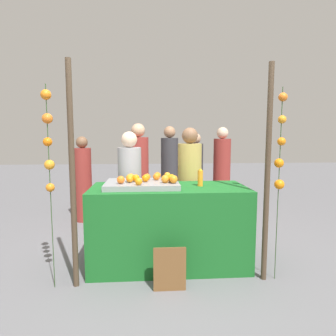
% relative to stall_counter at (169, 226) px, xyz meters
% --- Properties ---
extents(ground_plane, '(24.00, 24.00, 0.00)m').
position_rel_stall_counter_xyz_m(ground_plane, '(0.00, 0.00, -0.46)').
color(ground_plane, slate).
extents(stall_counter, '(1.79, 0.79, 0.93)m').
position_rel_stall_counter_xyz_m(stall_counter, '(0.00, 0.00, 0.00)').
color(stall_counter, '#196023').
rests_on(stall_counter, ground_plane).
extents(orange_tray, '(0.83, 0.60, 0.06)m').
position_rel_stall_counter_xyz_m(orange_tray, '(-0.31, 0.02, 0.49)').
color(orange_tray, gray).
rests_on(orange_tray, stall_counter).
extents(orange_0, '(0.08, 0.08, 0.08)m').
position_rel_stall_counter_xyz_m(orange_0, '(-0.27, -0.00, 0.56)').
color(orange_0, orange).
rests_on(orange_0, orange_tray).
extents(orange_1, '(0.08, 0.08, 0.08)m').
position_rel_stall_counter_xyz_m(orange_1, '(-0.38, 0.01, 0.57)').
color(orange_1, orange).
rests_on(orange_1, orange_tray).
extents(orange_2, '(0.08, 0.08, 0.08)m').
position_rel_stall_counter_xyz_m(orange_2, '(-0.14, 0.12, 0.56)').
color(orange_2, orange).
rests_on(orange_2, orange_tray).
extents(orange_3, '(0.09, 0.09, 0.09)m').
position_rel_stall_counter_xyz_m(orange_3, '(0.03, -0.04, 0.57)').
color(orange_3, orange).
rests_on(orange_3, orange_tray).
extents(orange_4, '(0.08, 0.08, 0.08)m').
position_rel_stall_counter_xyz_m(orange_4, '(-0.12, 0.24, 0.56)').
color(orange_4, orange).
rests_on(orange_4, orange_tray).
extents(orange_5, '(0.09, 0.09, 0.09)m').
position_rel_stall_counter_xyz_m(orange_5, '(-0.54, -0.10, 0.57)').
color(orange_5, orange).
rests_on(orange_5, orange_tray).
extents(orange_6, '(0.08, 0.08, 0.08)m').
position_rel_stall_counter_xyz_m(orange_6, '(0.00, 0.26, 0.56)').
color(orange_6, orange).
rests_on(orange_6, orange_tray).
extents(orange_7, '(0.09, 0.09, 0.09)m').
position_rel_stall_counter_xyz_m(orange_7, '(-0.45, 0.03, 0.57)').
color(orange_7, orange).
rests_on(orange_7, orange_tray).
extents(orange_8, '(0.08, 0.08, 0.08)m').
position_rel_stall_counter_xyz_m(orange_8, '(-0.34, -0.22, 0.56)').
color(orange_8, orange).
rests_on(orange_8, orange_tray).
extents(orange_9, '(0.09, 0.09, 0.09)m').
position_rel_stall_counter_xyz_m(orange_9, '(-0.05, -0.09, 0.57)').
color(orange_9, orange).
rests_on(orange_9, orange_tray).
extents(orange_10, '(0.09, 0.09, 0.09)m').
position_rel_stall_counter_xyz_m(orange_10, '(0.04, -0.12, 0.57)').
color(orange_10, orange).
rests_on(orange_10, orange_tray).
extents(orange_11, '(0.08, 0.08, 0.08)m').
position_rel_stall_counter_xyz_m(orange_11, '(-0.44, 0.13, 0.56)').
color(orange_11, orange).
rests_on(orange_11, orange_tray).
extents(orange_12, '(0.08, 0.08, 0.08)m').
position_rel_stall_counter_xyz_m(orange_12, '(-0.45, -0.04, 0.56)').
color(orange_12, orange).
rests_on(orange_12, orange_tray).
extents(orange_13, '(0.08, 0.08, 0.08)m').
position_rel_stall_counter_xyz_m(orange_13, '(-0.25, 0.12, 0.56)').
color(orange_13, orange).
rests_on(orange_13, orange_tray).
extents(juice_bottle, '(0.06, 0.06, 0.20)m').
position_rel_stall_counter_xyz_m(juice_bottle, '(0.37, 0.02, 0.56)').
color(juice_bottle, orange).
rests_on(juice_bottle, stall_counter).
extents(chalkboard_sign, '(0.32, 0.03, 0.45)m').
position_rel_stall_counter_xyz_m(chalkboard_sign, '(-0.04, -0.60, -0.25)').
color(chalkboard_sign, brown).
rests_on(chalkboard_sign, ground_plane).
extents(vendor_left, '(0.31, 0.31, 1.56)m').
position_rel_stall_counter_xyz_m(vendor_left, '(-0.48, 0.60, 0.26)').
color(vendor_left, '#99999E').
rests_on(vendor_left, ground_plane).
extents(vendor_right, '(0.32, 0.32, 1.62)m').
position_rel_stall_counter_xyz_m(vendor_right, '(0.33, 0.65, 0.29)').
color(vendor_right, tan).
rests_on(vendor_right, ground_plane).
extents(crowd_person_0, '(0.31, 0.31, 1.55)m').
position_rel_stall_counter_xyz_m(crowd_person_0, '(0.73, 2.57, 0.26)').
color(crowd_person_0, '#333338').
rests_on(crowd_person_0, ground_plane).
extents(crowd_person_1, '(0.34, 0.34, 1.71)m').
position_rel_stall_counter_xyz_m(crowd_person_1, '(-0.40, 1.66, 0.33)').
color(crowd_person_1, maroon).
rests_on(crowd_person_1, ground_plane).
extents(crowd_person_2, '(0.33, 0.33, 1.67)m').
position_rel_stall_counter_xyz_m(crowd_person_2, '(1.22, 2.33, 0.31)').
color(crowd_person_2, maroon).
rests_on(crowd_person_2, ground_plane).
extents(crowd_person_3, '(0.34, 0.34, 1.69)m').
position_rel_stall_counter_xyz_m(crowd_person_3, '(0.19, 2.40, 0.32)').
color(crowd_person_3, '#333338').
rests_on(crowd_person_3, ground_plane).
extents(crowd_person_4, '(0.30, 0.30, 1.49)m').
position_rel_stall_counter_xyz_m(crowd_person_4, '(-1.38, 1.86, 0.23)').
color(crowd_person_4, maroon).
rests_on(crowd_person_4, ground_plane).
extents(canopy_post_left, '(0.06, 0.06, 2.23)m').
position_rel_stall_counter_xyz_m(canopy_post_left, '(-0.97, -0.44, 0.65)').
color(canopy_post_left, '#473828').
rests_on(canopy_post_left, ground_plane).
extents(canopy_post_right, '(0.06, 0.06, 2.23)m').
position_rel_stall_counter_xyz_m(canopy_post_right, '(0.97, -0.44, 0.65)').
color(canopy_post_right, '#473828').
rests_on(canopy_post_right, ground_plane).
extents(garland_strand_left, '(0.10, 0.10, 1.99)m').
position_rel_stall_counter_xyz_m(garland_strand_left, '(-1.18, -0.45, 1.01)').
color(garland_strand_left, '#2D4C23').
rests_on(garland_strand_left, ground_plane).
extents(garland_strand_right, '(0.11, 0.10, 1.99)m').
position_rel_stall_counter_xyz_m(garland_strand_right, '(1.10, -0.44, 0.92)').
color(garland_strand_right, '#2D4C23').
rests_on(garland_strand_right, ground_plane).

